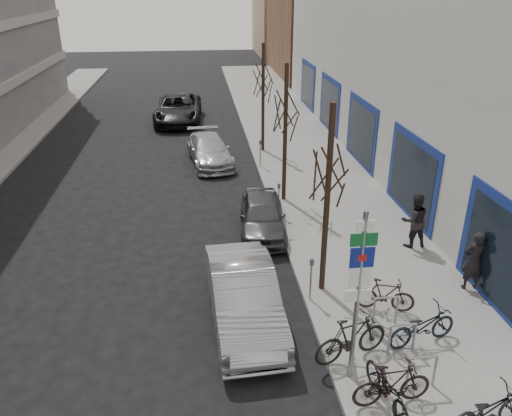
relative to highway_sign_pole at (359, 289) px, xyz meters
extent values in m
plane|color=black|center=(-2.40, 0.01, -2.46)|extent=(120.00, 120.00, 0.00)
cube|color=slate|center=(2.10, 10.01, -2.38)|extent=(5.00, 70.00, 0.15)
cube|color=brown|center=(10.60, 40.01, 1.54)|extent=(12.00, 14.00, 8.00)
cube|color=#937A5B|center=(11.10, 55.01, 2.04)|extent=(13.00, 12.00, 9.00)
cylinder|color=gray|center=(0.00, 0.01, -0.36)|extent=(0.10, 0.10, 4.20)
cube|color=white|center=(0.00, -0.02, 1.44)|extent=(0.35, 0.03, 0.22)
cube|color=#0C5926|center=(0.00, -0.02, 1.14)|extent=(0.55, 0.03, 0.28)
cube|color=navy|center=(0.00, -0.02, 0.74)|extent=(0.50, 0.03, 0.45)
cube|color=maroon|center=(0.00, -0.03, 0.74)|extent=(0.18, 0.02, 0.14)
cube|color=white|center=(0.00, -0.02, 0.29)|extent=(0.45, 0.03, 0.45)
cube|color=white|center=(0.00, -0.02, -0.16)|extent=(0.55, 0.03, 0.28)
cylinder|color=gray|center=(1.10, -0.49, -1.91)|extent=(0.06, 0.06, 0.80)
cylinder|color=gray|center=(1.70, -0.49, -1.91)|extent=(0.06, 0.06, 0.80)
cylinder|color=gray|center=(1.40, -0.49, -1.51)|extent=(0.60, 0.06, 0.06)
cylinder|color=gray|center=(1.10, 0.61, -1.91)|extent=(0.06, 0.06, 0.80)
cylinder|color=gray|center=(1.70, 0.61, -1.91)|extent=(0.06, 0.06, 0.80)
cylinder|color=gray|center=(1.40, 0.61, -1.51)|extent=(0.60, 0.06, 0.06)
cylinder|color=gray|center=(1.10, 1.71, -1.91)|extent=(0.06, 0.06, 0.80)
cylinder|color=gray|center=(1.70, 1.71, -1.91)|extent=(0.06, 0.06, 0.80)
cylinder|color=gray|center=(1.40, 1.71, -1.51)|extent=(0.60, 0.06, 0.06)
cylinder|color=black|center=(0.20, 3.51, 0.29)|extent=(0.16, 0.16, 5.50)
cylinder|color=black|center=(0.20, 10.01, 0.29)|extent=(0.16, 0.16, 5.50)
cylinder|color=black|center=(0.20, 16.51, 0.29)|extent=(0.16, 0.16, 5.50)
cylinder|color=gray|center=(-0.25, 3.01, -1.76)|extent=(0.05, 0.05, 1.10)
cube|color=#3F3F44|center=(-0.25, 3.01, -1.13)|extent=(0.10, 0.08, 0.18)
cylinder|color=gray|center=(-0.25, 8.51, -1.76)|extent=(0.05, 0.05, 1.10)
cube|color=#3F3F44|center=(-0.25, 8.51, -1.13)|extent=(0.10, 0.08, 0.18)
cylinder|color=gray|center=(-0.25, 14.01, -1.76)|extent=(0.05, 0.05, 1.10)
cube|color=#3F3F44|center=(-0.25, 14.01, -1.13)|extent=(0.10, 0.08, 0.18)
imported|color=black|center=(0.50, -0.88, -1.77)|extent=(0.79, 1.82, 1.08)
imported|color=black|center=(0.59, -0.87, -1.79)|extent=(1.75, 0.63, 1.05)
imported|color=black|center=(2.02, 0.90, -1.74)|extent=(1.94, 1.00, 1.13)
imported|color=black|center=(0.16, 0.57, -1.72)|extent=(2.01, 1.12, 1.17)
imported|color=black|center=(2.24, -1.67, -1.79)|extent=(1.78, 0.86, 1.04)
imported|color=black|center=(1.60, 2.30, -1.83)|extent=(1.64, 0.94, 0.96)
imported|color=#A4A5AA|center=(-2.14, 2.44, -1.68)|extent=(1.88, 4.78, 1.55)
imported|color=#454449|center=(-1.00, 7.48, -1.80)|extent=(1.89, 4.01, 1.33)
imported|color=#AEAFB3|center=(-2.60, 15.14, -1.79)|extent=(2.43, 4.79, 1.33)
imported|color=black|center=(-4.30, 23.44, -1.62)|extent=(3.02, 6.13, 1.67)
imported|color=black|center=(4.40, 3.02, -1.41)|extent=(0.68, 0.46, 1.79)
imported|color=black|center=(3.75, 5.64, -1.37)|extent=(0.72, 0.51, 1.88)
camera|label=1|loc=(-3.09, -8.27, 5.71)|focal=35.00mm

